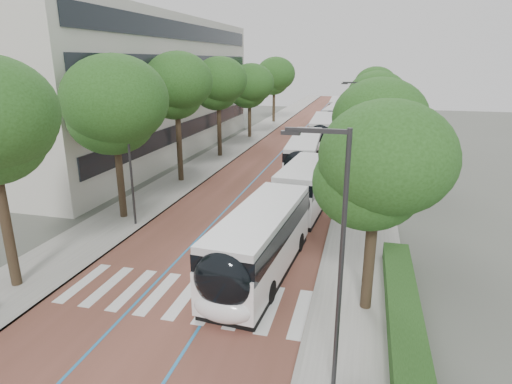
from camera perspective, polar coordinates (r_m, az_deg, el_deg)
ground at (r=18.45m, az=-11.29°, el=-15.07°), size 160.00×160.00×0.00m
road at (r=55.27m, az=6.73°, el=6.93°), size 11.00×140.00×0.02m
sidewalk_left at (r=56.72m, az=-0.85°, el=7.36°), size 4.00×140.00×0.12m
sidewalk_right at (r=54.79m, az=14.57°, el=6.46°), size 4.00×140.00×0.12m
kerb_left at (r=56.26m, az=1.03°, el=7.28°), size 0.20×140.00×0.14m
kerb_right at (r=54.81m, az=12.58°, el=6.61°), size 0.20×140.00×0.14m
zebra_crossing at (r=19.13m, az=-9.43°, el=-13.61°), size 10.55×3.60×0.01m
lane_line_left at (r=55.49m, az=5.09°, el=7.04°), size 0.12×126.00×0.01m
lane_line_right at (r=55.08m, az=8.39°, el=6.85°), size 0.12×126.00×0.01m
office_building at (r=49.75m, az=-18.55°, el=13.18°), size 18.11×40.00×14.00m
hedge at (r=16.82m, az=19.36°, el=-17.18°), size 1.20×14.00×0.80m
streetlight_near at (r=12.00m, az=10.56°, el=-7.36°), size 1.82×0.20×8.00m
streetlight_far at (r=36.27m, az=13.53°, el=8.92°), size 1.82×0.20×8.00m
lamp_post_left at (r=26.24m, az=-16.45°, el=4.10°), size 0.14×0.14×8.00m
trees_left at (r=42.94m, az=-5.80°, el=13.42°), size 6.25×60.78×9.85m
trees_right at (r=36.51m, az=15.38°, el=10.46°), size 5.91×47.12×8.40m
lead_bus at (r=23.44m, az=3.57°, el=-3.10°), size 3.89×18.53×3.20m
bus_queued_0 at (r=38.38m, az=6.45°, el=4.87°), size 3.24×12.52×3.20m
bus_queued_1 at (r=52.33m, az=8.85°, el=8.07°), size 3.07×12.50×3.20m
bus_queued_2 at (r=65.67m, az=10.55°, el=9.81°), size 3.13×12.51×3.20m
bus_queued_3 at (r=77.79m, az=10.77°, el=10.91°), size 3.00×12.49×3.20m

